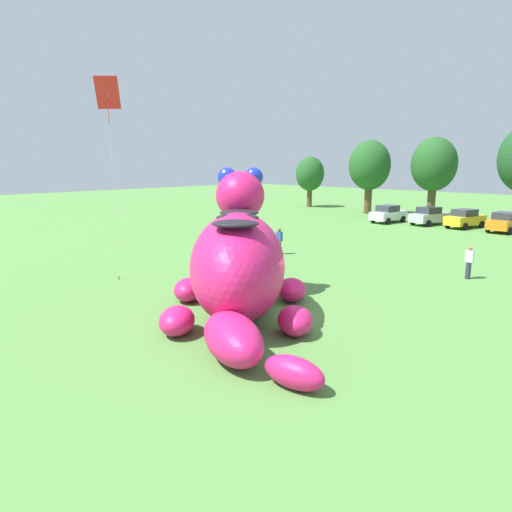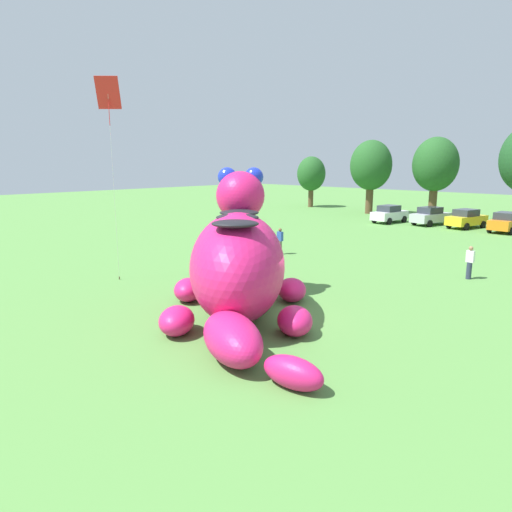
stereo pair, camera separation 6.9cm
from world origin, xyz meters
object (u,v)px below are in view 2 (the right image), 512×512
(giant_inflatable_creature, at_px, (238,264))
(tethered_flying_kite, at_px, (108,96))
(spectator_by_cars, at_px, (280,241))
(car_orange, at_px, (506,222))
(spectator_near_inflatable, at_px, (470,263))
(car_yellow, at_px, (466,219))
(car_silver, at_px, (430,216))
(car_white, at_px, (389,214))

(giant_inflatable_creature, distance_m, tethered_flying_kite, 10.89)
(spectator_by_cars, bearing_deg, tethered_flying_kite, -98.44)
(car_orange, height_order, spectator_near_inflatable, car_orange)
(car_yellow, relative_size, spectator_by_cars, 2.56)
(car_orange, relative_size, tethered_flying_kite, 0.42)
(spectator_by_cars, xyz_separation_m, tethered_flying_kite, (-1.58, -10.65, 8.07))
(tethered_flying_kite, bearing_deg, car_orange, 73.71)
(car_orange, height_order, spectator_by_cars, car_orange)
(spectator_near_inflatable, bearing_deg, car_silver, 118.68)
(spectator_near_inflatable, bearing_deg, spectator_by_cars, -170.48)
(car_white, height_order, car_orange, same)
(car_yellow, distance_m, tethered_flying_kite, 32.96)
(car_silver, bearing_deg, spectator_by_cars, -92.68)
(spectator_near_inflatable, bearing_deg, car_white, 128.32)
(tethered_flying_kite, bearing_deg, spectator_near_inflatable, 44.42)
(giant_inflatable_creature, distance_m, car_yellow, 31.23)
(giant_inflatable_creature, bearing_deg, spectator_near_inflatable, 70.46)
(giant_inflatable_creature, height_order, car_yellow, giant_inflatable_creature)
(giant_inflatable_creature, distance_m, car_white, 31.29)
(spectator_by_cars, bearing_deg, car_yellow, 78.61)
(giant_inflatable_creature, bearing_deg, spectator_by_cars, 123.71)
(spectator_by_cars, bearing_deg, spectator_near_inflatable, 9.52)
(giant_inflatable_creature, height_order, car_white, giant_inflatable_creature)
(spectator_near_inflatable, bearing_deg, giant_inflatable_creature, -109.54)
(car_yellow, xyz_separation_m, spectator_near_inflatable, (7.01, -18.91, -0.01))
(giant_inflatable_creature, distance_m, car_silver, 31.47)
(car_yellow, bearing_deg, car_silver, -176.38)
(car_orange, bearing_deg, car_white, -173.67)
(car_silver, distance_m, car_orange, 6.58)
(car_white, bearing_deg, car_yellow, 10.93)
(car_white, height_order, car_silver, same)
(spectator_near_inflatable, bearing_deg, car_yellow, 110.34)
(car_yellow, bearing_deg, car_white, -169.07)
(car_silver, bearing_deg, car_yellow, 3.62)
(giant_inflatable_creature, xyz_separation_m, car_silver, (-5.91, 30.89, -1.21))
(car_silver, bearing_deg, spectator_near_inflatable, -61.32)
(spectator_near_inflatable, relative_size, tethered_flying_kite, 0.17)
(giant_inflatable_creature, relative_size, car_orange, 2.45)
(giant_inflatable_creature, xyz_separation_m, spectator_near_inflatable, (4.32, 12.18, -1.22))
(car_white, relative_size, car_orange, 1.02)
(car_silver, xyz_separation_m, spectator_near_inflatable, (10.23, -18.71, -0.01))
(car_orange, xyz_separation_m, tethered_flying_kite, (-9.13, -31.24, 8.06))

